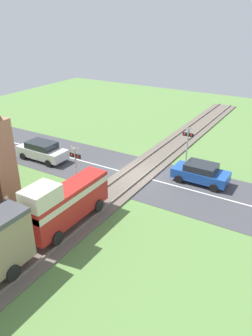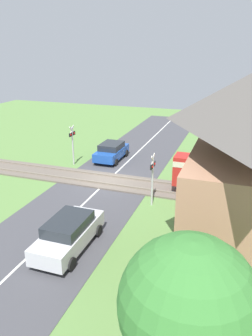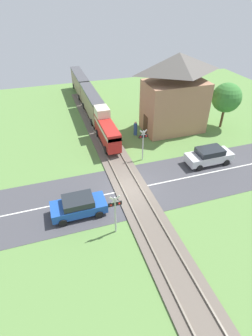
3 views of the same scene
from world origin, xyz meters
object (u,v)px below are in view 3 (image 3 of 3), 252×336
object	(u,v)px
car_near_crossing	(79,206)
train	(90,99)
crossing_signal_east_approach	(143,141)
pedestrian_by_station	(135,129)
car_far_side	(209,156)
crossing_signal_west_approach	(115,210)
station_building	(175,95)

from	to	relation	value
car_near_crossing	train	bearing A→B (deg)	75.74
crossing_signal_east_approach	pedestrian_by_station	world-z (taller)	crossing_signal_east_approach
car_far_side	crossing_signal_west_approach	size ratio (longest dim) A/B	1.37
crossing_signal_west_approach	car_far_side	bearing A→B (deg)	26.83
car_far_side	crossing_signal_east_approach	size ratio (longest dim) A/B	1.37
car_near_crossing	crossing_signal_west_approach	world-z (taller)	crossing_signal_west_approach
car_far_side	crossing_signal_west_approach	distance (m)	11.91
crossing_signal_west_approach	crossing_signal_east_approach	distance (m)	9.23
train	crossing_signal_east_approach	world-z (taller)	train
car_near_crossing	pedestrian_by_station	size ratio (longest dim) A/B	2.48
car_far_side	pedestrian_by_station	bearing A→B (deg)	121.42
car_far_side	crossing_signal_east_approach	xyz separation A→B (m)	(-5.65, 2.47, 1.22)
train	crossing_signal_east_approach	xyz separation A→B (m)	(2.46, -12.45, 0.15)
car_far_side	station_building	distance (m)	8.15
train	pedestrian_by_station	distance (m)	8.32
station_building	pedestrian_by_station	xyz separation A→B (m)	(-4.45, 0.02, -3.36)
crossing_signal_west_approach	pedestrian_by_station	distance (m)	14.22
train	car_near_crossing	world-z (taller)	train
train	crossing_signal_west_approach	size ratio (longest dim) A/B	7.19
car_near_crossing	crossing_signal_west_approach	distance (m)	3.46
car_far_side	pedestrian_by_station	size ratio (longest dim) A/B	2.73
train	car_near_crossing	size ratio (longest dim) A/B	5.81
car_near_crossing	station_building	size ratio (longest dim) A/B	0.47
car_near_crossing	crossing_signal_east_approach	size ratio (longest dim) A/B	1.24
car_near_crossing	crossing_signal_east_approach	xyz separation A→B (m)	(6.98, 5.35, 1.27)
train	car_near_crossing	bearing A→B (deg)	-104.26
crossing_signal_west_approach	pedestrian_by_station	bearing A→B (deg)	64.95
car_near_crossing	car_far_side	size ratio (longest dim) A/B	0.91
train	car_far_side	xyz separation A→B (m)	(8.11, -14.92, -1.07)
crossing_signal_east_approach	station_building	distance (m)	7.73
car_far_side	station_building	size ratio (longest dim) A/B	0.52
crossing_signal_east_approach	station_building	bearing A→B (deg)	42.10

